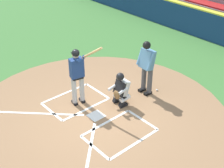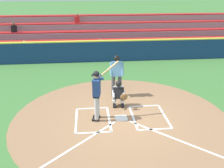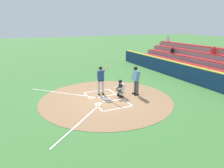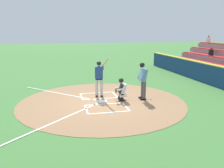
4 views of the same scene
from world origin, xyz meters
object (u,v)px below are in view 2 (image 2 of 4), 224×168
object	(u,v)px
catcher	(119,93)
plate_umpire	(117,73)
batter	(97,92)
baseball	(120,92)

from	to	relation	value
catcher	plate_umpire	xyz separation A→B (m)	(-0.04, -1.08, 0.49)
catcher	batter	bearing A→B (deg)	46.24
plate_umpire	baseball	size ratio (longest dim) A/B	25.20
plate_umpire	batter	bearing A→B (deg)	65.16
batter	baseball	world-z (taller)	batter
batter	baseball	xyz separation A→B (m)	(-1.13, -2.40, -1.06)
plate_umpire	baseball	world-z (taller)	plate_umpire
batter	baseball	bearing A→B (deg)	-115.21
catcher	baseball	xyz separation A→B (m)	(-0.23, -1.46, -0.55)
batter	baseball	size ratio (longest dim) A/B	28.76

